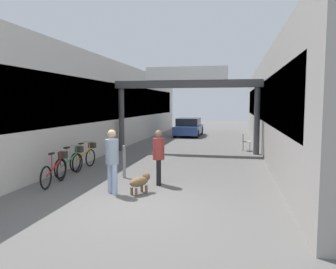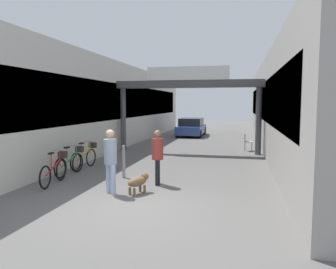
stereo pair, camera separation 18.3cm
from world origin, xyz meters
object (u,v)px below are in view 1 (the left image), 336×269
bicycle_red_nearest (56,170)px  bicycle_green_second (71,162)px  pedestrian_companion (159,154)px  dog_on_leash (140,181)px  pedestrian_with_dog (112,157)px  bicycle_orange_third (85,157)px  cafe_chair_aluminium_nearer (245,140)px  parked_car_blue (189,127)px  bollard_post_metal (124,161)px

bicycle_red_nearest → bicycle_green_second: same height
pedestrian_companion → dog_on_leash: (-0.25, -1.05, -0.59)m
pedestrian_with_dog → bicycle_orange_third: pedestrian_with_dog is taller
cafe_chair_aluminium_nearer → parked_car_blue: parked_car_blue is taller
pedestrian_with_dog → cafe_chair_aluminium_nearer: size_ratio=1.93×
pedestrian_companion → bicycle_orange_third: bearing=150.5°
bicycle_green_second → bicycle_orange_third: bearing=92.3°
bicycle_red_nearest → bollard_post_metal: (1.73, 1.21, 0.10)m
dog_on_leash → bicycle_green_second: bicycle_green_second is taller
bicycle_green_second → pedestrian_with_dog: bearing=-41.0°
bicycle_green_second → cafe_chair_aluminium_nearer: bearing=49.8°
dog_on_leash → parked_car_blue: parked_car_blue is taller
bicycle_green_second → dog_on_leash: bearing=-30.8°
bicycle_orange_third → cafe_chair_aluminium_nearer: 8.37m
bicycle_red_nearest → bollard_post_metal: 2.11m
cafe_chair_aluminium_nearer → parked_car_blue: 8.03m
pedestrian_with_dog → dog_on_leash: 0.99m
pedestrian_with_dog → bollard_post_metal: (-0.32, 1.87, -0.45)m
pedestrian_companion → bicycle_green_second: size_ratio=0.96×
parked_car_blue → bicycle_orange_third: bearing=-99.2°
pedestrian_with_dog → pedestrian_companion: bearing=51.4°
parked_car_blue → bicycle_green_second: bearing=-98.3°
dog_on_leash → cafe_chair_aluminium_nearer: (2.98, 8.76, 0.21)m
bicycle_green_second → parked_car_blue: bearing=81.7°
bicycle_red_nearest → cafe_chair_aluminium_nearer: bicycle_red_nearest is taller
cafe_chair_aluminium_nearer → bicycle_orange_third: bearing=-135.4°
bicycle_red_nearest → cafe_chair_aluminium_nearer: bearing=55.2°
bicycle_red_nearest → dog_on_leash: bearing=-10.1°
pedestrian_with_dog → pedestrian_companion: 1.57m
bollard_post_metal → bicycle_green_second: bearing=178.3°
pedestrian_companion → bicycle_red_nearest: pedestrian_companion is taller
pedestrian_companion → cafe_chair_aluminium_nearer: pedestrian_companion is taller
dog_on_leash → bicycle_orange_third: (-2.99, 2.88, 0.10)m
bicycle_orange_third → pedestrian_companion: bearing=-29.5°
pedestrian_companion → parked_car_blue: pedestrian_companion is taller
pedestrian_with_dog → bicycle_red_nearest: 2.22m
pedestrian_with_dog → bicycle_orange_third: 3.84m
bicycle_red_nearest → bicycle_orange_third: bearing=95.2°
bicycle_green_second → parked_car_blue: parked_car_blue is taller
pedestrian_companion → cafe_chair_aluminium_nearer: 8.18m
parked_car_blue → bicycle_red_nearest: bearing=-97.0°
pedestrian_with_dog → parked_car_blue: 15.98m
dog_on_leash → bicycle_green_second: size_ratio=0.44×
dog_on_leash → bicycle_green_second: bearing=149.2°
bicycle_orange_third → dog_on_leash: bearing=-44.0°
bollard_post_metal → dog_on_leash: bearing=-58.5°
bollard_post_metal → parked_car_blue: size_ratio=0.27×
dog_on_leash → bicycle_red_nearest: bearing=169.9°
bicycle_red_nearest → parked_car_blue: size_ratio=0.42×
cafe_chair_aluminium_nearer → bicycle_green_second: bearing=-130.2°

